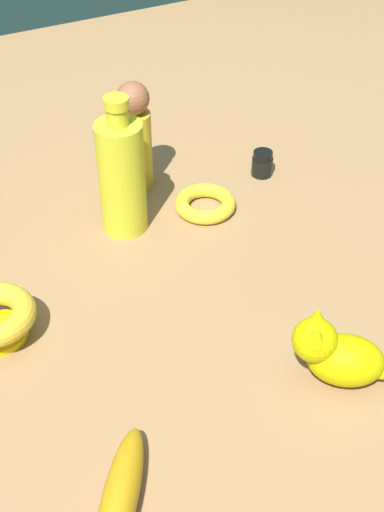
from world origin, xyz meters
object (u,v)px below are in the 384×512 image
(banana, at_px, (120,498))
(nail_polish_jar, at_px, (262,163))
(person_figure_adult, at_px, (135,137))
(bangle, at_px, (205,204))
(cat_figurine, at_px, (337,353))
(bottle_tall, at_px, (122,175))

(banana, distance_m, nail_polish_jar, 0.68)
(banana, xyz_separation_m, person_figure_adult, (0.26, 0.55, 0.08))
(bangle, xyz_separation_m, nail_polish_jar, (0.14, 0.05, 0.01))
(person_figure_adult, bearing_deg, cat_figurine, -84.50)
(banana, height_order, bottle_tall, bottle_tall)
(bangle, distance_m, bottle_tall, 0.16)
(bottle_tall, bearing_deg, person_figure_adult, 56.70)
(bangle, height_order, nail_polish_jar, nail_polish_jar)
(banana, bearing_deg, person_figure_adult, -170.91)
(banana, bearing_deg, bangle, 177.14)
(bottle_tall, height_order, cat_figurine, bottle_tall)
(bangle, bearing_deg, cat_figurine, -93.25)
(bottle_tall, bearing_deg, banana, -113.41)
(banana, bearing_deg, bottle_tall, -169.03)
(bangle, xyz_separation_m, banana, (-0.33, -0.44, 0.01))
(nail_polish_jar, distance_m, person_figure_adult, 0.23)
(bottle_tall, bearing_deg, nail_polish_jar, 6.07)
(bottle_tall, distance_m, nail_polish_jar, 0.29)
(bangle, xyz_separation_m, cat_figurine, (-0.02, -0.39, 0.03))
(bottle_tall, relative_size, nail_polish_jar, 5.00)
(bangle, bearing_deg, nail_polish_jar, 18.89)
(banana, xyz_separation_m, nail_polish_jar, (0.47, 0.49, 0.00))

